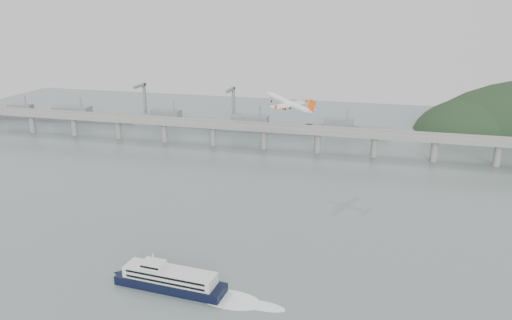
# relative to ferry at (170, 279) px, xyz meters

# --- Properties ---
(ground) EXTENTS (900.00, 900.00, 0.00)m
(ground) POSITION_rel_ferry_xyz_m (17.32, 41.64, -4.57)
(ground) COLOR slate
(ground) RESTS_ON ground
(bridge) EXTENTS (800.00, 22.00, 23.90)m
(bridge) POSITION_rel_ferry_xyz_m (16.17, 241.64, 13.07)
(bridge) COLOR gray
(bridge) RESTS_ON ground
(distant_fleet) EXTENTS (453.00, 60.90, 40.00)m
(distant_fleet) POSITION_rel_ferry_xyz_m (-138.04, 306.72, 1.65)
(distant_fleet) COLOR slate
(distant_fleet) RESTS_ON ground
(ferry) EXTENTS (89.48, 20.04, 16.87)m
(ferry) POSITION_rel_ferry_xyz_m (0.00, 0.00, 0.00)
(ferry) COLOR black
(ferry) RESTS_ON ground
(airliner) EXTENTS (40.71, 38.24, 13.88)m
(airliner) POSITION_rel_ferry_xyz_m (27.96, 148.37, 58.21)
(airliner) COLOR white
(airliner) RESTS_ON ground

